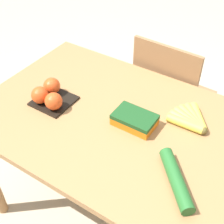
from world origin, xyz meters
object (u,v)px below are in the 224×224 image
at_px(banana_bunch, 191,120).
at_px(tomato_pack, 49,95).
at_px(carrot_bag, 135,119).
at_px(cucumber_near, 176,179).
at_px(chair, 169,99).

height_order(banana_bunch, tomato_pack, tomato_pack).
bearing_deg(carrot_bag, cucumber_near, -34.13).
xyz_separation_m(banana_bunch, cucumber_near, (0.08, -0.33, 0.01)).
bearing_deg(banana_bunch, tomato_pack, -160.00).
xyz_separation_m(carrot_bag, cucumber_near, (0.28, -0.19, -0.01)).
relative_size(chair, banana_bunch, 5.07).
bearing_deg(tomato_pack, cucumber_near, -8.69).
height_order(chair, cucumber_near, chair).
height_order(chair, carrot_bag, chair).
relative_size(banana_bunch, tomato_pack, 1.02).
relative_size(banana_bunch, carrot_bag, 0.98).
distance_m(banana_bunch, tomato_pack, 0.65).
distance_m(banana_bunch, cucumber_near, 0.34).
distance_m(carrot_bag, cucumber_near, 0.34).
distance_m(tomato_pack, cucumber_near, 0.69).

